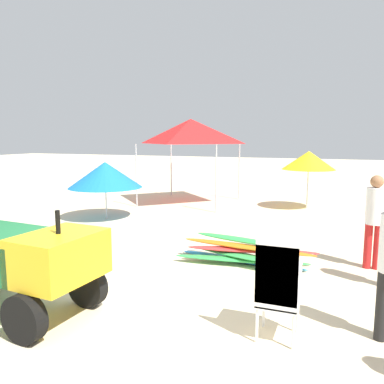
% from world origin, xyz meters
% --- Properties ---
extents(ground, '(80.00, 80.00, 0.00)m').
position_xyz_m(ground, '(0.00, 0.00, 0.00)').
color(ground, beige).
extents(utility_cart, '(2.63, 1.45, 1.50)m').
position_xyz_m(utility_cart, '(-1.21, -0.88, 0.78)').
color(utility_cart, '#1E6B38').
rests_on(utility_cart, ground).
extents(stacked_plastic_chairs, '(0.48, 0.48, 1.29)m').
position_xyz_m(stacked_plastic_chairs, '(2.25, -0.37, 0.74)').
color(stacked_plastic_chairs, white).
rests_on(stacked_plastic_chairs, ground).
extents(surfboard_pile, '(2.77, 0.92, 0.48)m').
position_xyz_m(surfboard_pile, '(1.22, 2.23, 0.24)').
color(surfboard_pile, '#268CCC').
rests_on(surfboard_pile, ground).
extents(lifeguard_near_left, '(0.32, 0.32, 1.73)m').
position_xyz_m(lifeguard_near_left, '(3.47, 2.86, 1.00)').
color(lifeguard_near_left, red).
rests_on(lifeguard_near_left, ground).
extents(popup_canopy, '(2.94, 2.94, 3.05)m').
position_xyz_m(popup_canopy, '(-2.30, 8.34, 2.61)').
color(popup_canopy, '#B2B2B7').
rests_on(popup_canopy, ground).
extents(beach_umbrella_left, '(2.17, 2.17, 1.69)m').
position_xyz_m(beach_umbrella_left, '(-3.62, 4.84, 1.31)').
color(beach_umbrella_left, beige).
rests_on(beach_umbrella_left, ground).
extents(beach_umbrella_far, '(1.75, 1.75, 1.95)m').
position_xyz_m(beach_umbrella_far, '(1.80, 8.63, 1.64)').
color(beach_umbrella_far, beige).
rests_on(beach_umbrella_far, ground).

